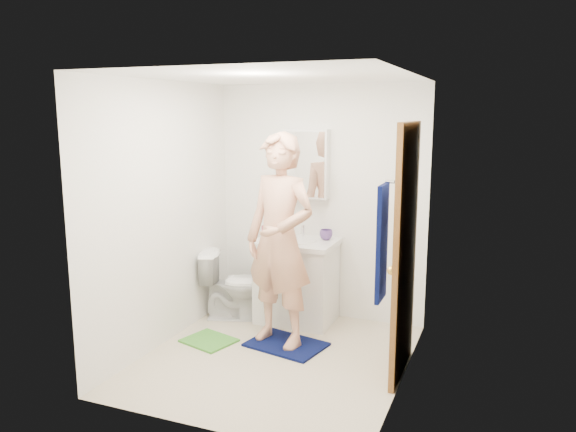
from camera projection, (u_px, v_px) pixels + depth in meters
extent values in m
cube|color=beige|center=(275.00, 359.00, 4.91)|extent=(2.20, 2.40, 0.02)
cube|color=white|center=(274.00, 75.00, 4.47)|extent=(2.20, 2.40, 0.02)
cube|color=white|center=(321.00, 202.00, 5.79)|extent=(2.20, 0.02, 2.40)
cube|color=white|center=(201.00, 258.00, 3.58)|extent=(2.20, 0.02, 2.40)
cube|color=white|center=(162.00, 215.00, 5.09)|extent=(0.02, 2.40, 2.40)
cube|color=white|center=(408.00, 234.00, 4.28)|extent=(0.02, 2.40, 2.40)
cube|color=white|center=(297.00, 283.00, 5.72)|extent=(0.75, 0.55, 0.80)
cube|color=white|center=(297.00, 243.00, 5.65)|extent=(0.79, 0.59, 0.05)
cylinder|color=white|center=(297.00, 241.00, 5.64)|extent=(0.40, 0.40, 0.03)
cylinder|color=silver|center=(303.00, 231.00, 5.80)|extent=(0.03, 0.03, 0.12)
cube|color=white|center=(305.00, 164.00, 5.71)|extent=(0.50, 0.12, 0.70)
cube|color=white|center=(303.00, 164.00, 5.65)|extent=(0.46, 0.01, 0.66)
cube|color=brown|center=(405.00, 252.00, 4.47)|extent=(0.05, 0.80, 2.05)
sphere|color=gold|center=(392.00, 271.00, 4.20)|extent=(0.07, 0.07, 0.07)
cube|color=#060E3F|center=(382.00, 243.00, 3.78)|extent=(0.03, 0.24, 0.80)
cylinder|color=silver|center=(390.00, 182.00, 3.69)|extent=(0.06, 0.02, 0.02)
imported|color=white|center=(236.00, 285.00, 5.81)|extent=(0.79, 0.60, 0.71)
cube|color=#060E3F|center=(286.00, 345.00, 5.17)|extent=(0.76, 0.61, 0.02)
cube|color=green|center=(209.00, 341.00, 5.26)|extent=(0.53, 0.49, 0.02)
imported|color=#BA5762|center=(267.00, 229.00, 5.68)|extent=(0.10, 0.10, 0.21)
imported|color=#5E408D|center=(326.00, 235.00, 5.66)|extent=(0.17, 0.17, 0.10)
imported|color=tan|center=(280.00, 240.00, 5.03)|extent=(0.80, 0.63, 1.93)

